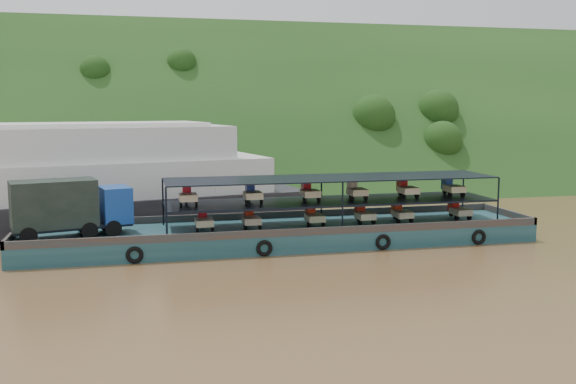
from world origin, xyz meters
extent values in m
plane|color=brown|center=(0.00, 0.00, 0.00)|extent=(160.00, 160.00, 0.00)
cube|color=#153412|center=(0.00, 36.00, 0.00)|extent=(140.00, 39.60, 39.60)
cube|color=#123A3F|center=(-3.06, 0.09, 0.60)|extent=(35.00, 7.00, 1.20)
cube|color=#592D19|center=(-3.06, 3.49, 1.45)|extent=(35.00, 0.20, 0.50)
cube|color=#592D19|center=(-3.06, -3.31, 1.45)|extent=(35.00, 0.20, 0.50)
cube|color=#592D19|center=(14.34, 0.09, 1.45)|extent=(0.20, 7.00, 0.50)
cube|color=#592D19|center=(-20.46, 0.09, 1.45)|extent=(0.20, 7.00, 0.50)
torus|color=black|center=(-13.06, -3.46, 0.55)|extent=(1.06, 0.26, 1.06)
torus|color=black|center=(-5.06, -3.46, 0.55)|extent=(1.06, 0.26, 1.06)
torus|color=black|center=(2.94, -3.46, 0.55)|extent=(1.06, 0.26, 1.06)
torus|color=black|center=(9.94, -3.46, 0.55)|extent=(1.06, 0.26, 1.06)
cylinder|color=black|center=(-19.26, -1.92, 1.73)|extent=(1.11, 0.62, 1.05)
cylinder|color=black|center=(-19.80, 0.23, 1.73)|extent=(1.11, 0.62, 1.05)
cylinder|color=black|center=(-15.79, -1.04, 1.73)|extent=(1.11, 0.62, 1.05)
cylinder|color=black|center=(-16.33, 1.11, 1.73)|extent=(1.11, 0.62, 1.05)
cylinder|color=black|center=(-14.36, -0.68, 1.73)|extent=(1.11, 0.62, 1.05)
cylinder|color=black|center=(-14.90, 1.47, 1.73)|extent=(1.11, 0.62, 1.05)
cube|color=black|center=(-16.88, -0.17, 1.88)|extent=(7.51, 4.00, 0.21)
cube|color=#153E93|center=(-14.22, 0.50, 3.10)|extent=(2.36, 2.89, 2.32)
cube|color=black|center=(-13.36, 0.72, 3.52)|extent=(0.58, 2.06, 0.95)
cube|color=black|center=(-17.90, -0.43, 3.41)|extent=(5.52, 3.69, 2.95)
cube|color=black|center=(0.44, 0.09, 2.86)|extent=(23.00, 5.00, 0.12)
cube|color=black|center=(0.44, 0.09, 4.50)|extent=(23.00, 5.00, 0.08)
cylinder|color=black|center=(-11.06, -2.41, 2.85)|extent=(0.12, 0.12, 3.30)
cylinder|color=black|center=(-11.06, 2.59, 2.85)|extent=(0.12, 0.12, 3.30)
cylinder|color=black|center=(0.44, -2.41, 2.85)|extent=(0.12, 0.12, 3.30)
cylinder|color=black|center=(0.44, 2.59, 2.85)|extent=(0.12, 0.12, 3.30)
cylinder|color=black|center=(11.94, -2.41, 2.85)|extent=(0.12, 0.12, 3.30)
cylinder|color=black|center=(11.94, 2.59, 2.85)|extent=(0.12, 0.12, 3.30)
cylinder|color=black|center=(-8.52, 1.14, 1.46)|extent=(0.12, 0.52, 0.52)
cylinder|color=black|center=(-9.02, -0.66, 1.46)|extent=(0.14, 0.52, 0.52)
cylinder|color=black|center=(-8.02, -0.66, 1.46)|extent=(0.14, 0.52, 0.52)
cube|color=beige|center=(-8.52, -0.31, 1.80)|extent=(1.15, 1.50, 0.44)
cube|color=red|center=(-8.52, 0.84, 1.98)|extent=(0.55, 0.80, 0.80)
cube|color=red|center=(-8.52, 0.64, 2.48)|extent=(0.50, 0.10, 0.10)
cylinder|color=black|center=(-5.32, 1.14, 1.46)|extent=(0.12, 0.52, 0.52)
cylinder|color=black|center=(-5.82, -0.66, 1.46)|extent=(0.14, 0.52, 0.52)
cylinder|color=black|center=(-4.82, -0.66, 1.46)|extent=(0.14, 0.52, 0.52)
cube|color=#CEB692|center=(-5.32, -0.31, 1.80)|extent=(1.15, 1.50, 0.44)
cube|color=red|center=(-5.32, 0.84, 1.98)|extent=(0.55, 0.80, 0.80)
cube|color=red|center=(-5.32, 0.64, 2.48)|extent=(0.50, 0.10, 0.10)
cylinder|color=black|center=(-0.89, 1.14, 1.46)|extent=(0.12, 0.52, 0.52)
cylinder|color=black|center=(-1.39, -0.66, 1.46)|extent=(0.14, 0.52, 0.52)
cylinder|color=black|center=(-0.39, -0.66, 1.46)|extent=(0.14, 0.52, 0.52)
cube|color=#C2BD89|center=(-0.89, -0.31, 1.80)|extent=(1.15, 1.50, 0.44)
cube|color=red|center=(-0.89, 0.84, 1.98)|extent=(0.55, 0.80, 0.80)
cube|color=red|center=(-0.89, 0.64, 2.48)|extent=(0.50, 0.10, 0.10)
cylinder|color=black|center=(2.81, 1.14, 1.46)|extent=(0.12, 0.52, 0.52)
cylinder|color=black|center=(2.31, -0.66, 1.46)|extent=(0.14, 0.52, 0.52)
cylinder|color=black|center=(3.31, -0.66, 1.46)|extent=(0.14, 0.52, 0.52)
cube|color=beige|center=(2.81, -0.31, 1.80)|extent=(1.15, 1.50, 0.44)
cube|color=red|center=(2.81, 0.84, 1.98)|extent=(0.55, 0.80, 0.80)
cube|color=red|center=(2.81, 0.64, 2.48)|extent=(0.50, 0.10, 0.10)
cylinder|color=black|center=(5.66, 1.14, 1.46)|extent=(0.12, 0.52, 0.52)
cylinder|color=black|center=(5.16, -0.66, 1.46)|extent=(0.14, 0.52, 0.52)
cylinder|color=black|center=(6.16, -0.66, 1.46)|extent=(0.14, 0.52, 0.52)
cube|color=beige|center=(5.66, -0.31, 1.80)|extent=(1.15, 1.50, 0.44)
cube|color=red|center=(5.66, 0.84, 1.98)|extent=(0.55, 0.80, 0.80)
cube|color=red|center=(5.66, 0.64, 2.48)|extent=(0.50, 0.10, 0.10)
cylinder|color=black|center=(10.22, 1.14, 1.46)|extent=(0.12, 0.52, 0.52)
cylinder|color=black|center=(9.72, -0.66, 1.46)|extent=(0.14, 0.52, 0.52)
cylinder|color=black|center=(10.72, -0.66, 1.46)|extent=(0.14, 0.52, 0.52)
cube|color=#C6B28C|center=(10.22, -0.31, 1.80)|extent=(1.15, 1.50, 0.44)
cube|color=red|center=(10.22, 0.84, 1.98)|extent=(0.55, 0.80, 0.80)
cube|color=red|center=(10.22, 0.64, 2.48)|extent=(0.50, 0.10, 0.10)
cylinder|color=black|center=(-9.55, 1.14, 3.18)|extent=(0.12, 0.52, 0.52)
cylinder|color=black|center=(-10.05, -0.66, 3.18)|extent=(0.14, 0.52, 0.52)
cylinder|color=black|center=(-9.05, -0.66, 3.18)|extent=(0.14, 0.52, 0.52)
cube|color=beige|center=(-9.55, -0.31, 3.52)|extent=(1.15, 1.50, 0.44)
cube|color=red|center=(-9.55, 0.84, 3.70)|extent=(0.55, 0.80, 0.80)
cube|color=red|center=(-9.55, 0.64, 4.20)|extent=(0.50, 0.10, 0.10)
cylinder|color=black|center=(-5.21, 1.14, 3.18)|extent=(0.12, 0.52, 0.52)
cylinder|color=black|center=(-5.71, -0.66, 3.18)|extent=(0.14, 0.52, 0.52)
cylinder|color=black|center=(-4.71, -0.66, 3.18)|extent=(0.14, 0.52, 0.52)
cube|color=beige|center=(-5.21, -0.31, 3.52)|extent=(1.15, 1.50, 0.44)
cube|color=navy|center=(-5.21, 0.84, 3.70)|extent=(0.55, 0.80, 0.80)
cube|color=navy|center=(-5.21, 0.64, 4.20)|extent=(0.50, 0.10, 0.10)
cylinder|color=black|center=(-1.21, 1.14, 3.18)|extent=(0.12, 0.52, 0.52)
cylinder|color=black|center=(-1.71, -0.66, 3.18)|extent=(0.14, 0.52, 0.52)
cylinder|color=black|center=(-0.71, -0.66, 3.18)|extent=(0.14, 0.52, 0.52)
cube|color=#C6B78C|center=(-1.21, -0.31, 3.52)|extent=(1.15, 1.50, 0.44)
cube|color=#B70C12|center=(-1.21, 0.84, 3.70)|extent=(0.55, 0.80, 0.80)
cube|color=#B70C12|center=(-1.21, 0.64, 4.20)|extent=(0.50, 0.10, 0.10)
cylinder|color=black|center=(2.21, 1.14, 3.18)|extent=(0.12, 0.52, 0.52)
cylinder|color=black|center=(1.71, -0.66, 3.18)|extent=(0.14, 0.52, 0.52)
cylinder|color=black|center=(2.71, -0.66, 3.18)|extent=(0.14, 0.52, 0.52)
cube|color=tan|center=(2.21, -0.31, 3.52)|extent=(1.15, 1.50, 0.44)
cube|color=beige|center=(2.21, 0.84, 3.70)|extent=(0.55, 0.80, 0.80)
cube|color=beige|center=(2.21, 0.64, 4.20)|extent=(0.50, 0.10, 0.10)
cylinder|color=black|center=(6.04, 1.14, 3.18)|extent=(0.12, 0.52, 0.52)
cylinder|color=black|center=(5.54, -0.66, 3.18)|extent=(0.14, 0.52, 0.52)
cylinder|color=black|center=(6.54, -0.66, 3.18)|extent=(0.14, 0.52, 0.52)
cube|color=beige|center=(6.04, -0.31, 3.52)|extent=(1.15, 1.50, 0.44)
cube|color=#B50C0D|center=(6.04, 0.84, 3.70)|extent=(0.55, 0.80, 0.80)
cube|color=#B50C0D|center=(6.04, 0.64, 4.20)|extent=(0.50, 0.10, 0.10)
cylinder|color=black|center=(9.62, 1.14, 3.18)|extent=(0.12, 0.52, 0.52)
cylinder|color=black|center=(9.12, -0.66, 3.18)|extent=(0.14, 0.52, 0.52)
cylinder|color=black|center=(10.12, -0.66, 3.18)|extent=(0.14, 0.52, 0.52)
cube|color=beige|center=(9.62, -0.31, 3.52)|extent=(1.15, 1.50, 0.44)
cube|color=#1B40A4|center=(9.62, 0.84, 3.70)|extent=(0.55, 0.80, 0.80)
cube|color=#1B40A4|center=(9.62, 0.64, 4.20)|extent=(0.50, 0.10, 0.10)
cube|color=black|center=(-19.52, 9.69, 1.21)|extent=(41.55, 18.01, 2.42)
cube|color=silver|center=(-19.52, 9.69, 3.83)|extent=(35.42, 15.81, 2.82)
cube|color=silver|center=(-19.52, 9.69, 6.56)|extent=(29.29, 13.60, 2.62)
cube|color=silver|center=(-19.52, 9.69, 8.02)|extent=(25.13, 11.80, 0.30)
camera|label=1|loc=(-12.76, -42.41, 9.49)|focal=40.00mm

